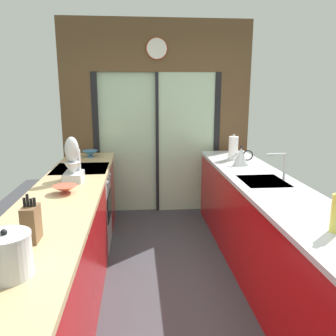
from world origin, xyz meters
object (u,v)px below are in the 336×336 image
Objects in this scene: oven_range at (83,208)px; mixing_bowl_far at (90,153)px; stand_mixer at (73,164)px; knife_block at (31,223)px; kettle at (241,156)px; paper_towel_roll at (233,148)px; mixing_bowl_mid at (65,189)px; stock_pot at (6,255)px.

mixing_bowl_far is (0.02, 0.66, 0.51)m from oven_range.
stand_mixer is (0.00, -1.19, 0.12)m from mixing_bowl_far.
stand_mixer is (0.00, 1.32, 0.06)m from knife_block.
kettle is (1.78, -0.64, 0.05)m from mixing_bowl_far.
oven_range is 2.95× the size of paper_towel_roll.
knife_block is (-0.00, -0.92, 0.07)m from mixing_bowl_mid.
knife_block is at bearing -90.00° from stand_mixer.
paper_towel_roll is (1.78, -0.32, 0.10)m from mixing_bowl_far.
mixing_bowl_mid is at bearing 90.00° from knife_block.
kettle is (1.80, 0.02, 0.56)m from oven_range.
mixing_bowl_mid is at bearing -88.87° from oven_range.
stand_mixer reaches higher than mixing_bowl_far.
mixing_bowl_far is at bearing 90.00° from knife_block.
oven_range is 1.89m from kettle.
paper_towel_roll reaches higher than knife_block.
oven_range is 3.33× the size of knife_block.
stock_pot is (0.00, -2.89, 0.06)m from mixing_bowl_far.
stock_pot is at bearing -124.70° from paper_towel_roll.
stand_mixer reaches higher than paper_towel_roll.
mixing_bowl_mid is 1.59m from mixing_bowl_far.
stand_mixer is 1.35× the size of paper_towel_roll.
mixing_bowl_far is 1.89m from kettle.
stand_mixer reaches higher than kettle.
kettle is (1.78, 0.96, 0.06)m from mixing_bowl_mid.
mixing_bowl_far is 0.74× the size of knife_block.
mixing_bowl_far is (0.00, 1.59, 0.01)m from mixing_bowl_mid.
paper_towel_roll is at bearing 50.91° from knife_block.
mixing_bowl_far is 0.90× the size of stock_pot.
mixing_bowl_mid is 0.75× the size of knife_block.
mixing_bowl_mid is at bearing -90.00° from stand_mixer.
knife_block reaches higher than kettle.
kettle is 0.32m from paper_towel_roll.
mixing_bowl_far is 2.51m from knife_block.
oven_range is 1.06m from mixing_bowl_mid.
paper_towel_roll is (1.78, 2.57, 0.04)m from stock_pot.
mixing_bowl_mid is 2.02m from kettle.
stand_mixer is at bearing -88.01° from oven_range.
knife_block reaches higher than mixing_bowl_far.
stock_pot is 0.89× the size of kettle.
paper_towel_roll is (-0.00, 0.32, 0.04)m from kettle.
paper_towel_roll reaches higher than oven_range.
stand_mixer is 1.83× the size of stock_pot.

